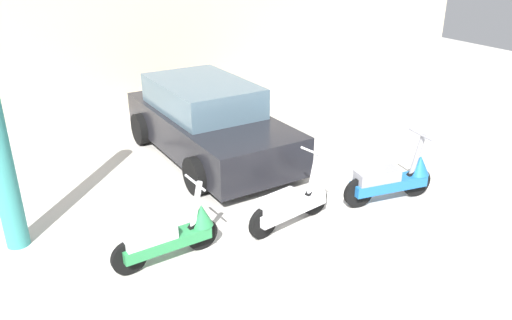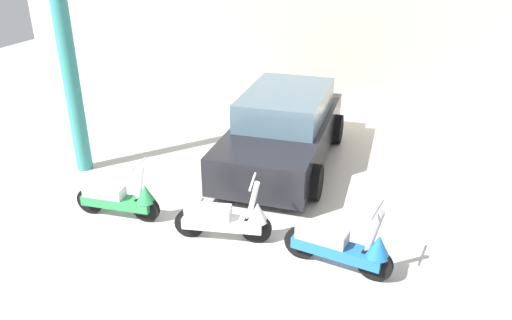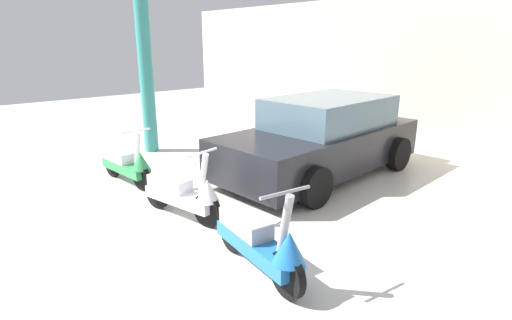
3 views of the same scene
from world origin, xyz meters
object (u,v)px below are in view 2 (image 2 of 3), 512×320
object	(u,v)px
scooter_front_left	(120,198)
scooter_front_center	(342,246)
car_rear_left	(283,129)
scooter_front_right	(227,218)
support_column_side	(72,82)

from	to	relation	value
scooter_front_left	scooter_front_center	distance (m)	3.69
scooter_front_center	car_rear_left	bearing A→B (deg)	128.02
scooter_front_right	scooter_front_center	world-z (taller)	scooter_front_center
scooter_front_left	scooter_front_right	world-z (taller)	scooter_front_right
scooter_front_right	car_rear_left	distance (m)	3.06
scooter_front_left	car_rear_left	size ratio (longest dim) A/B	0.34
scooter_front_right	scooter_front_center	distance (m)	1.80
support_column_side	car_rear_left	bearing A→B (deg)	25.36
scooter_front_left	scooter_front_right	bearing A→B (deg)	-5.15
scooter_front_right	car_rear_left	bearing A→B (deg)	79.30
scooter_front_left	car_rear_left	xyz separation A→B (m)	(1.84, 3.05, 0.32)
scooter_front_left	scooter_front_right	xyz separation A→B (m)	(1.89, 0.01, 0.01)
scooter_front_left	support_column_side	xyz separation A→B (m)	(-1.77, 1.33, 1.40)
scooter_front_center	car_rear_left	xyz separation A→B (m)	(-1.85, 3.17, 0.30)
scooter_front_right	car_rear_left	xyz separation A→B (m)	(-0.06, 3.04, 0.32)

